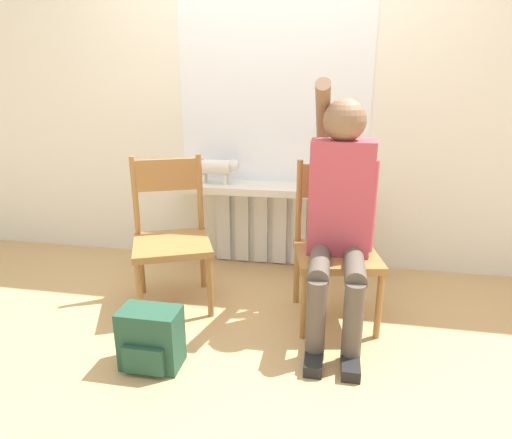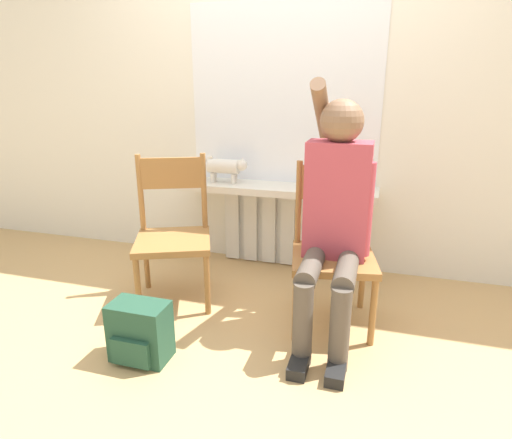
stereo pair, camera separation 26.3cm
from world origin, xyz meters
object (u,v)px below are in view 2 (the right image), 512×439
(cat, at_px, (226,167))
(backpack, at_px, (140,332))
(chair_left, at_px, (173,231))
(person, at_px, (335,210))
(chair_right, at_px, (333,247))

(cat, xyz_separation_m, backpack, (-0.00, -1.28, -0.62))
(chair_left, height_order, backpack, chair_left)
(chair_left, relative_size, backpack, 3.01)
(person, bearing_deg, cat, 140.75)
(person, bearing_deg, chair_right, 95.29)
(person, xyz_separation_m, cat, (-0.88, 0.72, 0.06))
(chair_left, height_order, person, person)
(chair_left, height_order, chair_right, same)
(chair_left, distance_m, person, 1.05)
(cat, bearing_deg, backpack, -90.18)
(chair_right, relative_size, cat, 2.21)
(chair_left, relative_size, cat, 2.21)
(chair_left, distance_m, cat, 0.70)
(cat, distance_m, backpack, 1.42)
(chair_right, distance_m, backpack, 1.14)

